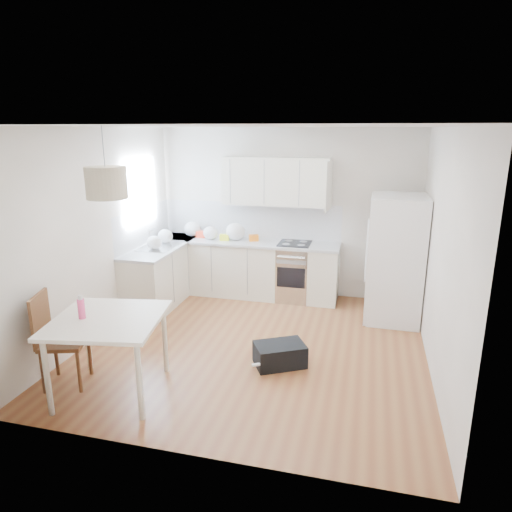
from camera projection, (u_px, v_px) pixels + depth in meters
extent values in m
plane|color=brown|center=(255.00, 346.00, 5.82)|extent=(4.20, 4.20, 0.00)
plane|color=white|center=(254.00, 126.00, 5.10)|extent=(4.20, 4.20, 0.00)
plane|color=beige|center=(286.00, 213.00, 7.42)|extent=(4.20, 0.00, 4.20)
plane|color=beige|center=(99.00, 234.00, 5.95)|extent=(0.00, 4.20, 4.20)
plane|color=beige|center=(441.00, 254.00, 4.97)|extent=(0.00, 4.20, 4.20)
cube|color=#BFE0F9|center=(140.00, 192.00, 6.92)|extent=(0.02, 1.00, 1.00)
cube|color=silver|center=(246.00, 269.00, 7.53)|extent=(3.00, 0.60, 0.88)
cube|color=silver|center=(164.00, 274.00, 7.25)|extent=(0.60, 1.80, 0.88)
cube|color=#ABAEB0|center=(246.00, 242.00, 7.40)|extent=(3.02, 0.64, 0.04)
cube|color=#ABAEB0|center=(162.00, 246.00, 7.13)|extent=(0.64, 1.82, 0.04)
cube|color=white|center=(251.00, 220.00, 7.60)|extent=(3.00, 0.01, 0.58)
cube|color=white|center=(144.00, 226.00, 7.11)|extent=(0.01, 1.80, 0.58)
cube|color=silver|center=(276.00, 181.00, 7.17)|extent=(1.70, 0.32, 0.75)
cube|color=beige|center=(107.00, 320.00, 4.59)|extent=(1.23, 1.23, 0.04)
cylinder|color=silver|center=(47.00, 378.00, 4.31)|extent=(0.06, 0.06, 0.80)
cylinder|color=silver|center=(139.00, 382.00, 4.25)|extent=(0.06, 0.06, 0.80)
cylinder|color=silver|center=(88.00, 337.00, 5.17)|extent=(0.06, 0.06, 0.80)
cylinder|color=silver|center=(165.00, 339.00, 5.10)|extent=(0.06, 0.06, 0.80)
cylinder|color=#F2437F|center=(81.00, 307.00, 4.54)|extent=(0.09, 0.09, 0.24)
cube|color=black|center=(280.00, 354.00, 5.32)|extent=(0.68, 0.60, 0.26)
cylinder|color=#C5B597|center=(106.00, 183.00, 4.29)|extent=(0.48, 0.48, 0.30)
ellipsoid|color=white|center=(192.00, 229.00, 7.68)|extent=(0.28, 0.24, 0.25)
ellipsoid|color=white|center=(211.00, 233.00, 7.45)|extent=(0.24, 0.21, 0.22)
ellipsoid|color=white|center=(235.00, 232.00, 7.41)|extent=(0.32, 0.27, 0.28)
ellipsoid|color=white|center=(165.00, 236.00, 7.25)|extent=(0.24, 0.20, 0.22)
ellipsoid|color=white|center=(154.00, 243.00, 6.86)|extent=(0.23, 0.19, 0.21)
cube|color=orange|center=(254.00, 238.00, 7.37)|extent=(0.17, 0.14, 0.10)
cube|color=#F9FF28|center=(224.00, 237.00, 7.41)|extent=(0.16, 0.12, 0.10)
cube|color=red|center=(201.00, 234.00, 7.62)|extent=(0.16, 0.10, 0.11)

